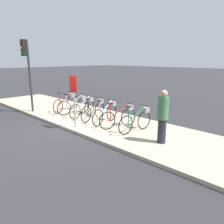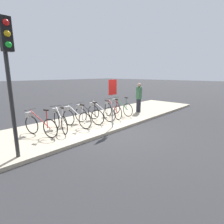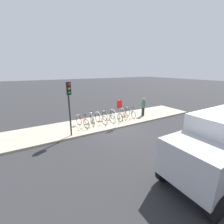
% 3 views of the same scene
% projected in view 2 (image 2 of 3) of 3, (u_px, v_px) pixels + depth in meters
% --- Properties ---
extents(ground_plane, '(120.00, 120.00, 0.00)m').
position_uv_depth(ground_plane, '(114.00, 133.00, 6.96)').
color(ground_plane, '#2D2D30').
extents(sidewalk, '(16.51, 3.24, 0.12)m').
position_uv_depth(sidewalk, '(88.00, 124.00, 8.03)').
color(sidewalk, '#B7A88E').
rests_on(sidewalk, ground_plane).
extents(parked_bicycle_0, '(0.60, 1.58, 1.00)m').
position_uv_depth(parked_bicycle_0, '(39.00, 124.00, 6.27)').
color(parked_bicycle_0, black).
rests_on(parked_bicycle_0, sidewalk).
extents(parked_bicycle_1, '(0.54, 1.60, 1.00)m').
position_uv_depth(parked_bicycle_1, '(59.00, 119.00, 6.84)').
color(parked_bicycle_1, black).
rests_on(parked_bicycle_1, sidewalk).
extents(parked_bicycle_2, '(0.46, 1.61, 1.00)m').
position_uv_depth(parked_bicycle_2, '(75.00, 117.00, 7.31)').
color(parked_bicycle_2, black).
rests_on(parked_bicycle_2, sidewalk).
extents(parked_bicycle_3, '(0.52, 1.60, 1.00)m').
position_uv_depth(parked_bicycle_3, '(87.00, 114.00, 7.83)').
color(parked_bicycle_3, black).
rests_on(parked_bicycle_3, sidewalk).
extents(parked_bicycle_4, '(0.47, 1.61, 1.00)m').
position_uv_depth(parked_bicycle_4, '(100.00, 111.00, 8.36)').
color(parked_bicycle_4, black).
rests_on(parked_bicycle_4, sidewalk).
extents(parked_bicycle_5, '(0.58, 1.58, 1.00)m').
position_uv_depth(parked_bicycle_5, '(112.00, 109.00, 8.91)').
color(parked_bicycle_5, black).
rests_on(parked_bicycle_5, sidewalk).
extents(parked_bicycle_6, '(0.46, 1.63, 1.00)m').
position_uv_depth(parked_bicycle_6, '(120.00, 107.00, 9.50)').
color(parked_bicycle_6, black).
rests_on(parked_bicycle_6, sidewalk).
extents(pedestrian, '(0.34, 0.34, 1.68)m').
position_uv_depth(pedestrian, '(139.00, 97.00, 10.07)').
color(pedestrian, '#23232D').
rests_on(pedestrian, sidewalk).
extents(traffic_light, '(0.24, 0.40, 3.45)m').
position_uv_depth(traffic_light, '(8.00, 61.00, 4.13)').
color(traffic_light, '#2D2D2D').
rests_on(traffic_light, sidewalk).
extents(sign_post, '(0.44, 0.07, 1.97)m').
position_uv_depth(sign_post, '(112.00, 95.00, 7.01)').
color(sign_post, '#99999E').
rests_on(sign_post, sidewalk).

